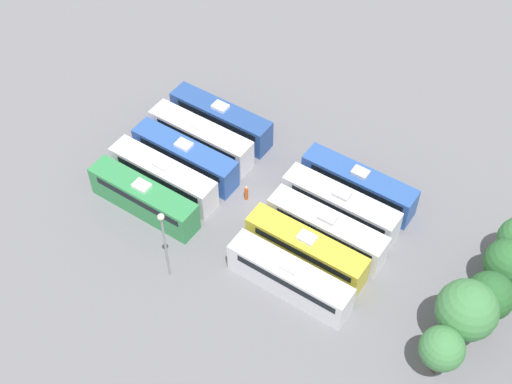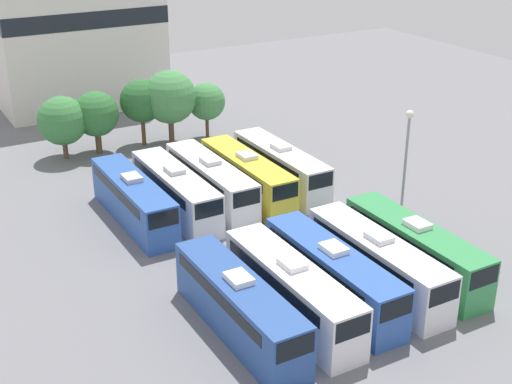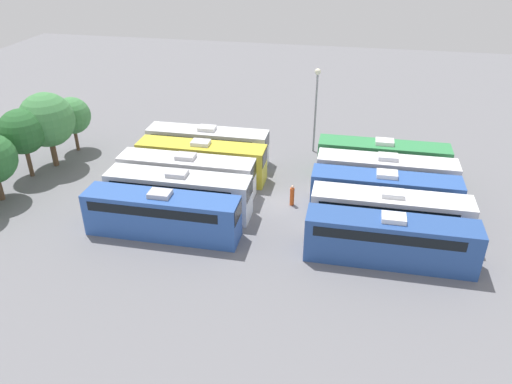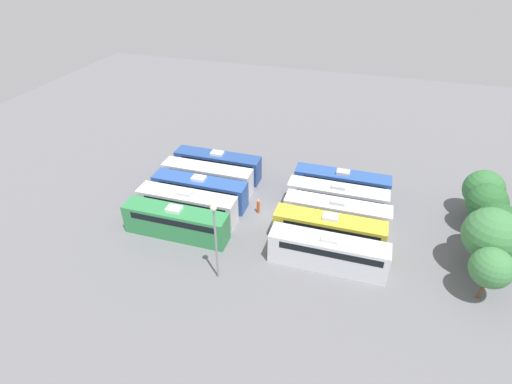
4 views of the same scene
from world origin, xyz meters
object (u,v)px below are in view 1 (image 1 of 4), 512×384
object	(u,v)px
bus_9	(290,278)
tree_2	(490,296)
light_pole	(164,236)
tree_1	(508,263)
bus_3	(164,176)
bus_1	(201,137)
bus_5	(359,184)
bus_0	(221,119)
bus_7	(327,229)
worker_person	(246,193)
tree_3	(467,310)
bus_6	(341,206)
bus_8	(306,249)
tree_4	(442,349)
bus_2	(185,157)
bus_4	(144,197)

from	to	relation	value
bus_9	tree_2	world-z (taller)	tree_2
light_pole	tree_1	bearing A→B (deg)	121.25
bus_3	bus_9	bearing A→B (deg)	79.19
bus_1	bus_5	size ratio (longest dim) A/B	1.00
bus_0	bus_1	world-z (taller)	same
bus_7	bus_0	bearing A→B (deg)	-111.35
light_pole	tree_1	distance (m)	29.25
bus_5	worker_person	world-z (taller)	bus_5
bus_3	tree_3	size ratio (longest dim) A/B	1.62
bus_1	tree_1	distance (m)	31.98
bus_7	tree_3	world-z (taller)	tree_3
bus_6	tree_1	distance (m)	15.69
bus_1	bus_3	world-z (taller)	same
bus_8	tree_2	world-z (taller)	tree_2
bus_3	light_pole	size ratio (longest dim) A/B	1.36
bus_0	tree_1	world-z (taller)	tree_1
bus_7	tree_4	size ratio (longest dim) A/B	2.09
bus_2	tree_2	distance (m)	31.67
bus_0	bus_2	distance (m)	6.50
worker_person	light_pole	size ratio (longest dim) A/B	0.21
light_pole	tree_2	bearing A→B (deg)	113.19
bus_7	bus_1	bearing A→B (deg)	-100.49
bus_8	tree_4	xyz separation A→B (m)	(3.49, 14.31, 1.88)
tree_2	bus_5	bearing A→B (deg)	-113.89
worker_person	tree_2	world-z (taller)	tree_2
tree_1	tree_2	xyz separation A→B (m)	(4.45, -0.01, 0.60)
bus_0	tree_4	distance (m)	33.27
bus_5	tree_4	bearing A→B (deg)	47.48
bus_9	tree_1	size ratio (longest dim) A/B	1.97
bus_8	bus_7	bearing A→B (deg)	172.56
bus_3	bus_4	distance (m)	3.21
bus_3	bus_5	world-z (taller)	same
bus_3	tree_3	distance (m)	30.89
bus_5	tree_4	world-z (taller)	tree_4
bus_8	tree_2	distance (m)	16.00
bus_8	tree_3	distance (m)	14.87
bus_9	tree_3	bearing A→B (deg)	104.20
bus_2	light_pole	size ratio (longest dim) A/B	1.36
bus_5	light_pole	world-z (taller)	light_pole
bus_1	bus_5	xyz separation A→B (m)	(-3.38, 16.49, 0.00)
bus_2	bus_7	size ratio (longest dim) A/B	1.00
bus_0	bus_2	size ratio (longest dim) A/B	1.00
bus_7	worker_person	xyz separation A→B (m)	(-0.17, -9.10, -0.99)
light_pole	tree_4	size ratio (longest dim) A/B	1.53
tree_3	bus_8	bearing A→B (deg)	-89.24
bus_0	tree_4	world-z (taller)	tree_4
bus_3	bus_4	world-z (taller)	same
bus_1	bus_7	bearing A→B (deg)	79.51
bus_2	worker_person	size ratio (longest dim) A/B	6.39
tree_1	tree_4	bearing A→B (deg)	-6.83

